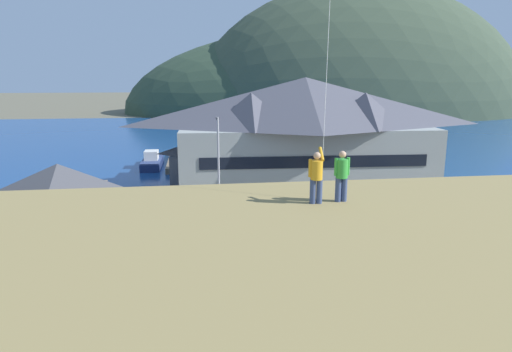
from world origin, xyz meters
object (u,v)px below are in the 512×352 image
parked_car_front_row_end (430,240)px  parked_car_mid_row_far (395,218)px  person_kite_flyer (316,176)px  storage_shed_near_lot (61,205)px  parked_car_mid_row_center (451,211)px  parked_car_front_row_red (229,220)px  parked_car_front_row_silver (276,253)px  storage_shed_waterside (199,162)px  moored_boat_wharfside (152,162)px  wharf_dock (181,160)px  parked_car_back_row_right (149,261)px  parking_light_pole (218,162)px  harbor_lodge (305,129)px  person_companion (342,174)px  parked_car_lone_by_shed (161,231)px  parked_car_back_row_left (310,224)px

parked_car_front_row_end → parked_car_mid_row_far: size_ratio=0.99×
parked_car_front_row_end → person_kite_flyer: (-10.40, -10.71, 6.81)m
storage_shed_near_lot → parked_car_mid_row_center: 28.00m
storage_shed_near_lot → parked_car_front_row_red: 11.15m
parked_car_front_row_silver → person_kite_flyer: person_kite_flyer is taller
storage_shed_waterside → person_kite_flyer: person_kite_flyer is taller
storage_shed_near_lot → moored_boat_wharfside: storage_shed_near_lot is taller
wharf_dock → parked_car_back_row_right: 34.64m
parked_car_front_row_end → parked_car_back_row_right: bearing=-176.6°
storage_shed_waterside → moored_boat_wharfside: storage_shed_waterside is taller
parked_car_front_row_end → parking_light_pole: (-12.64, 9.11, 3.56)m
parked_car_mid_row_center → parked_car_front_row_red: size_ratio=1.00×
harbor_lodge → person_companion: 31.15m
storage_shed_waterside → parked_car_front_row_silver: bearing=-79.2°
moored_boat_wharfside → person_kite_flyer: size_ratio=3.85×
parked_car_back_row_right → parked_car_front_row_silver: 7.22m
harbor_lodge → person_kite_flyer: harbor_lodge is taller
person_kite_flyer → parked_car_mid_row_center: bearing=47.2°
wharf_dock → parked_car_back_row_right: bearing=-91.4°
parked_car_front_row_silver → parking_light_pole: 10.86m
parked_car_front_row_red → parked_car_lone_by_shed: size_ratio=0.99×
wharf_dock → parked_car_mid_row_far: parked_car_mid_row_far is taller
storage_shed_near_lot → parked_car_lone_by_shed: 6.62m
moored_boat_wharfside → parked_car_back_row_right: bearing=-85.3°
harbor_lodge → parked_car_mid_row_far: bearing=-78.6°
parked_car_back_row_right → parked_car_front_row_end: size_ratio=1.03×
storage_shed_near_lot → parked_car_front_row_red: (10.93, 1.15, -1.87)m
parked_car_front_row_red → parked_car_front_row_end: same height
parking_light_pole → parked_car_mid_row_center: bearing=-11.0°
parked_car_front_row_red → person_companion: person_companion is taller
storage_shed_near_lot → storage_shed_waterside: 18.83m
parked_car_front_row_red → parked_car_front_row_end: size_ratio=1.02×
moored_boat_wharfside → parked_car_front_row_silver: 33.40m
storage_shed_near_lot → parked_car_mid_row_far: storage_shed_near_lot is taller
parked_car_front_row_end → parked_car_front_row_silver: same height
parked_car_mid_row_far → person_companion: (-9.29, -15.23, 6.79)m
parked_car_mid_row_center → parked_car_front_row_silver: (-14.69, -6.49, 0.00)m
parked_car_mid_row_center → parked_car_mid_row_far: bearing=-167.8°
parked_car_front_row_end → person_companion: size_ratio=2.43×
parked_car_mid_row_center → person_companion: person_companion is taller
harbor_lodge → parked_car_front_row_silver: (-6.62, -20.62, -4.78)m
parked_car_mid_row_center → parking_light_pole: parking_light_pole is taller
harbor_lodge → parked_car_mid_row_far: 16.24m
parked_car_front_row_red → parking_light_pole: 4.94m
person_companion → parked_car_mid_row_far: bearing=58.6°
parked_car_front_row_end → storage_shed_near_lot: bearing=168.8°
storage_shed_near_lot → parking_light_pole: parking_light_pole is taller
parked_car_back_row_right → parked_car_back_row_left: (10.45, 5.05, 0.00)m
parked_car_front_row_silver → parked_car_mid_row_far: 11.09m
parked_car_back_row_right → parked_car_lone_by_shed: (0.32, 4.99, 0.00)m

